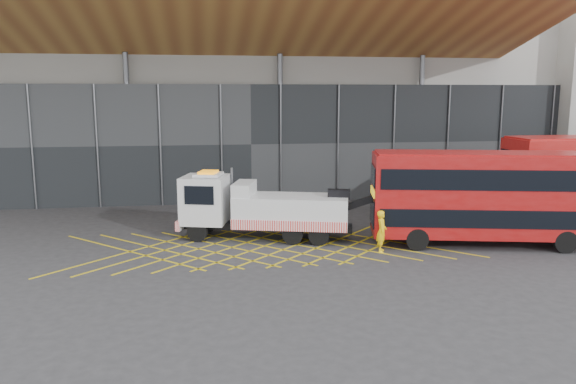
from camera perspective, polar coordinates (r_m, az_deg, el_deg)
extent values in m
plane|color=#2A292C|center=(27.52, -5.73, -5.63)|extent=(120.00, 120.00, 0.00)
cube|color=gold|center=(27.70, -15.75, -5.84)|extent=(7.16, 7.16, 0.01)
cube|color=gold|center=(27.70, -15.75, -5.84)|extent=(7.16, 7.16, 0.01)
cube|color=gold|center=(27.54, -12.43, -5.79)|extent=(7.16, 7.16, 0.01)
cube|color=gold|center=(27.54, -12.43, -5.79)|extent=(7.16, 7.16, 0.01)
cube|color=gold|center=(27.48, -9.08, -5.71)|extent=(7.16, 7.16, 0.01)
cube|color=gold|center=(27.48, -9.08, -5.71)|extent=(7.16, 7.16, 0.01)
cube|color=gold|center=(27.51, -5.73, -5.62)|extent=(7.16, 7.16, 0.01)
cube|color=gold|center=(27.51, -5.73, -5.62)|extent=(7.16, 7.16, 0.01)
cube|color=gold|center=(27.64, -2.40, -5.50)|extent=(7.16, 7.16, 0.01)
cube|color=gold|center=(27.64, -2.40, -5.50)|extent=(7.16, 7.16, 0.01)
cube|color=gold|center=(27.85, 0.88, -5.37)|extent=(7.16, 7.16, 0.01)
cube|color=gold|center=(27.85, 0.88, -5.37)|extent=(7.16, 7.16, 0.01)
cube|color=gold|center=(28.16, 4.11, -5.23)|extent=(7.16, 7.16, 0.01)
cube|color=gold|center=(28.16, 4.11, -5.23)|extent=(7.16, 7.16, 0.01)
cube|color=gold|center=(28.55, 7.25, -5.07)|extent=(7.16, 7.16, 0.01)
cube|color=gold|center=(28.55, 7.25, -5.07)|extent=(7.16, 7.16, 0.01)
cube|color=gold|center=(29.02, 10.30, -4.91)|extent=(7.16, 7.16, 0.01)
cube|color=gold|center=(29.02, 10.30, -4.91)|extent=(7.16, 7.16, 0.01)
cube|color=gray|center=(45.63, -4.71, 11.96)|extent=(55.00, 14.00, 18.00)
cube|color=black|center=(38.47, -3.81, 4.90)|extent=(55.00, 0.80, 8.00)
cube|color=#9B5B2D|center=(34.76, -6.83, 16.71)|extent=(40.00, 11.93, 4.07)
cylinder|color=#595B60|center=(38.34, -15.87, 6.03)|extent=(0.36, 0.36, 10.00)
cylinder|color=#595B60|center=(38.43, -0.81, 6.41)|extent=(0.36, 0.36, 10.00)
cylinder|color=#595B60|center=(41.03, 13.24, 6.37)|extent=(0.36, 0.36, 10.00)
cube|color=black|center=(28.89, -2.25, -3.50)|extent=(8.75, 3.24, 0.32)
cube|color=silver|center=(29.26, -8.39, -0.73)|extent=(2.77, 2.83, 2.41)
cube|color=black|center=(29.50, -10.54, 0.11)|extent=(0.59, 1.98, 1.02)
cube|color=red|center=(29.82, -10.49, -2.96)|extent=(0.87, 2.39, 0.51)
cube|color=orange|center=(28.99, -8.11, 2.02)|extent=(1.10, 1.30, 0.11)
cube|color=silver|center=(28.53, 0.32, -1.85)|extent=(6.17, 3.77, 1.49)
cube|color=red|center=(27.50, 0.04, -3.49)|extent=(5.56, 1.58, 0.51)
cube|color=silver|center=(28.70, -4.48, 0.36)|extent=(1.49, 2.39, 0.65)
cube|color=black|center=(28.21, 5.20, -0.20)|extent=(1.20, 0.74, 0.46)
cube|color=black|center=(28.29, 7.06, -1.17)|extent=(2.04, 0.85, 1.00)
cylinder|color=black|center=(28.70, -9.18, -4.00)|extent=(1.07, 0.58, 1.02)
cylinder|color=black|center=(30.53, -8.19, -3.13)|extent=(1.07, 0.58, 1.02)
cylinder|color=black|center=(27.70, 3.16, -4.40)|extent=(1.07, 0.58, 1.02)
cylinder|color=black|center=(29.59, 3.39, -3.47)|extent=(1.07, 0.58, 1.02)
cylinder|color=#595B60|center=(29.78, -5.71, 0.51)|extent=(0.13, 0.13, 2.04)
cube|color=maroon|center=(28.96, 19.81, -0.28)|extent=(11.55, 5.02, 3.97)
cube|color=black|center=(29.13, 19.70, -2.09)|extent=(11.13, 4.98, 0.87)
cube|color=black|center=(28.82, 19.92, 1.50)|extent=(11.13, 4.98, 0.97)
cube|color=black|center=(28.10, 8.56, -1.92)|extent=(0.56, 2.25, 1.33)
cube|color=black|center=(27.79, 8.65, 1.69)|extent=(0.56, 2.25, 0.97)
cube|color=yellow|center=(27.92, 8.59, 0.03)|extent=(0.46, 1.80, 0.36)
cube|color=maroon|center=(28.69, 20.05, 3.68)|extent=(11.29, 4.77, 0.12)
cylinder|color=black|center=(27.49, 13.00, -4.71)|extent=(1.11, 0.53, 1.06)
cylinder|color=black|center=(29.70, 12.31, -3.59)|extent=(1.11, 0.53, 1.06)
cylinder|color=black|center=(29.37, 26.37, -4.56)|extent=(1.11, 0.53, 1.06)
cylinder|color=black|center=(31.45, 24.78, -3.53)|extent=(1.11, 0.53, 1.06)
cube|color=black|center=(34.33, 21.68, -0.15)|extent=(0.13, 2.48, 1.44)
cube|color=black|center=(34.07, 21.89, 3.06)|extent=(0.13, 2.48, 1.05)
cube|color=yellow|center=(34.17, 21.78, 1.58)|extent=(0.11, 1.97, 0.39)
cylinder|color=black|center=(34.77, 25.77, -2.32)|extent=(1.16, 0.36, 1.15)
cylinder|color=black|center=(36.78, 23.48, -1.53)|extent=(1.16, 0.36, 1.15)
imported|color=yellow|center=(26.82, 9.49, -3.94)|extent=(0.67, 0.83, 1.98)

